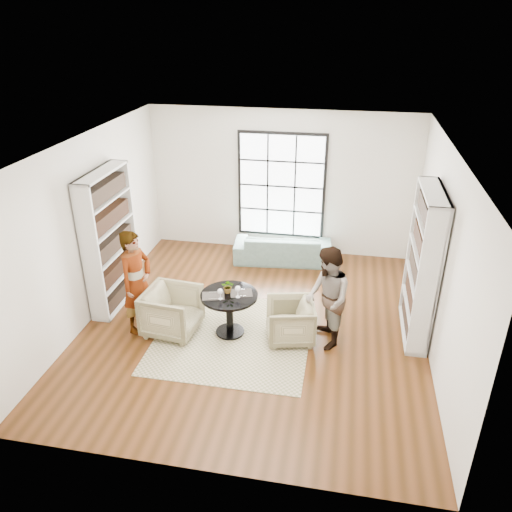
% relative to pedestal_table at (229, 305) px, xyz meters
% --- Properties ---
extents(ground, '(6.00, 6.00, 0.00)m').
position_rel_pedestal_table_xyz_m(ground, '(0.34, 0.31, -0.52)').
color(ground, '#582F15').
extents(room_shell, '(6.00, 6.01, 6.00)m').
position_rel_pedestal_table_xyz_m(room_shell, '(0.34, 0.85, 0.73)').
color(room_shell, silver).
rests_on(room_shell, ground).
extents(rug, '(2.44, 2.44, 0.01)m').
position_rel_pedestal_table_xyz_m(rug, '(0.07, -0.09, -0.52)').
color(rug, '#BCAB8D').
rests_on(rug, ground).
extents(pedestal_table, '(0.90, 0.90, 0.72)m').
position_rel_pedestal_table_xyz_m(pedestal_table, '(0.00, 0.00, 0.00)').
color(pedestal_table, black).
rests_on(pedestal_table, ground).
extents(sofa, '(2.06, 0.97, 0.58)m').
position_rel_pedestal_table_xyz_m(sofa, '(0.47, 2.76, -0.23)').
color(sofa, gray).
rests_on(sofa, ground).
extents(armchair_left, '(0.91, 0.89, 0.76)m').
position_rel_pedestal_table_xyz_m(armchair_left, '(-0.91, -0.12, -0.14)').
color(armchair_left, tan).
rests_on(armchair_left, ground).
extents(armchair_right, '(0.87, 0.85, 0.67)m').
position_rel_pedestal_table_xyz_m(armchair_right, '(0.97, 0.02, -0.19)').
color(armchair_right, '#BAB284').
rests_on(armchair_right, ground).
extents(person_left, '(0.59, 0.73, 1.73)m').
position_rel_pedestal_table_xyz_m(person_left, '(-1.46, -0.12, 0.34)').
color(person_left, gray).
rests_on(person_left, ground).
extents(person_right, '(0.82, 0.94, 1.62)m').
position_rel_pedestal_table_xyz_m(person_right, '(1.52, 0.02, 0.29)').
color(person_right, gray).
rests_on(person_right, ground).
extents(placemat_left, '(0.40, 0.34, 0.01)m').
position_rel_pedestal_table_xyz_m(placemat_left, '(-0.23, -0.10, 0.20)').
color(placemat_left, black).
rests_on(placemat_left, pedestal_table).
extents(placemat_right, '(0.40, 0.34, 0.01)m').
position_rel_pedestal_table_xyz_m(placemat_right, '(0.18, 0.07, 0.20)').
color(placemat_right, black).
rests_on(placemat_right, pedestal_table).
extents(cutlery_left, '(0.20, 0.25, 0.01)m').
position_rel_pedestal_table_xyz_m(cutlery_left, '(-0.23, -0.10, 0.21)').
color(cutlery_left, silver).
rests_on(cutlery_left, placemat_left).
extents(cutlery_right, '(0.20, 0.25, 0.01)m').
position_rel_pedestal_table_xyz_m(cutlery_right, '(0.18, 0.07, 0.21)').
color(cutlery_right, silver).
rests_on(cutlery_right, placemat_right).
extents(wine_glass_left, '(0.08, 0.08, 0.18)m').
position_rel_pedestal_table_xyz_m(wine_glass_left, '(-0.10, -0.16, 0.33)').
color(wine_glass_left, silver).
rests_on(wine_glass_left, pedestal_table).
extents(wine_glass_right, '(0.09, 0.09, 0.20)m').
position_rel_pedestal_table_xyz_m(wine_glass_right, '(0.15, -0.05, 0.34)').
color(wine_glass_right, silver).
rests_on(wine_glass_right, pedestal_table).
extents(flower_centerpiece, '(0.21, 0.18, 0.22)m').
position_rel_pedestal_table_xyz_m(flower_centerpiece, '(-0.03, 0.06, 0.31)').
color(flower_centerpiece, gray).
rests_on(flower_centerpiece, pedestal_table).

